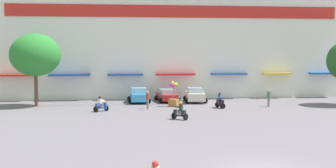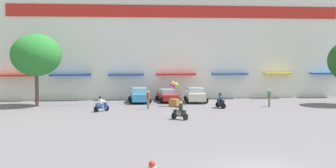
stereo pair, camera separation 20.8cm
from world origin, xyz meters
The scene contains 12 objects.
ground_plane centered at (0.00, 13.00, 0.00)m, with size 128.00×128.00×0.00m, color slate.
colonial_building centered at (0.00, 36.51, 9.96)m, with size 40.93×17.89×23.54m.
plaza_tree_2 centered at (-14.75, 24.89, 5.10)m, with size 4.98×4.70×7.23m.
parked_car_0 centered at (-4.47, 26.87, 0.79)m, with size 2.43×4.05×1.59m.
parked_car_1 centered at (-1.44, 27.23, 0.71)m, with size 2.51×4.15×1.38m.
parked_car_2 centered at (1.55, 26.50, 0.79)m, with size 2.62×4.07×1.57m.
scooter_rider_0 centered at (-1.73, 15.02, 0.60)m, with size 1.29×1.28×1.50m.
scooter_rider_1 centered at (3.12, 21.62, 0.61)m, with size 0.75×1.45×1.48m.
scooter_rider_4 centered at (-8.23, 20.41, 0.58)m, with size 1.37×1.31×1.42m.
pedestrian_0 centered at (-3.86, 21.72, 1.01)m, with size 0.46×0.46×1.74m.
pedestrian_1 centered at (8.10, 21.95, 0.97)m, with size 0.47×0.47×1.70m.
balloon_vendor_cart centered at (-1.18, 23.21, 1.05)m, with size 1.08×1.02×2.51m.
Camera 1 is at (-6.62, -19.13, 5.50)m, focal length 46.36 mm.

